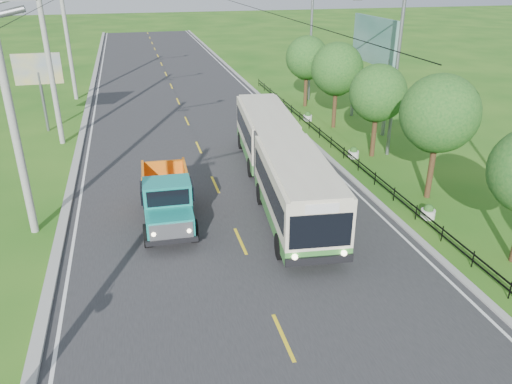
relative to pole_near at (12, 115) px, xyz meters
name	(u,v)px	position (x,y,z in m)	size (l,w,h in m)	color
ground	(283,338)	(8.26, -9.00, -5.09)	(240.00, 240.00, 0.00)	#1E5915
road	(194,138)	(8.26, 11.00, -5.08)	(14.00, 120.00, 0.02)	#28282B
curb_left	(80,146)	(1.06, 11.00, -5.02)	(0.40, 120.00, 0.15)	#9E9E99
curb_right	(297,129)	(15.41, 11.00, -5.04)	(0.30, 120.00, 0.10)	#9E9E99
edge_line_left	(89,146)	(1.61, 11.00, -5.07)	(0.12, 120.00, 0.00)	silver
edge_line_right	(290,130)	(14.91, 11.00, -5.07)	(0.12, 120.00, 0.00)	silver
centre_dash	(283,337)	(8.26, -9.00, -5.07)	(0.12, 2.20, 0.00)	yellow
railing_right	(344,154)	(16.26, 5.00, -4.79)	(0.04, 40.00, 0.60)	black
pole_near	(12,115)	(0.00, 0.00, 0.00)	(3.51, 0.32, 10.00)	gray
pole_mid	(50,62)	(0.00, 12.00, 0.00)	(3.51, 0.32, 10.00)	gray
pole_far	(68,37)	(0.00, 24.00, 0.00)	(3.51, 0.32, 10.00)	gray
tree_third	(438,117)	(18.12, -0.86, -1.11)	(3.60, 3.62, 6.00)	#382314
tree_fourth	(377,96)	(18.12, 5.14, -1.51)	(3.24, 3.31, 5.40)	#382314
tree_fifth	(337,71)	(18.12, 11.14, -1.24)	(3.48, 3.52, 5.80)	#382314
tree_back	(307,60)	(18.12, 17.14, -1.44)	(3.30, 3.36, 5.50)	#382314
streetlight_mid	(394,72)	(18.90, 5.00, -0.19)	(3.02, 0.20, 9.07)	slate
streetlight_far	(309,40)	(18.90, 19.00, -0.19)	(3.02, 0.20, 9.07)	slate
planter_near	(428,212)	(16.86, -3.00, -4.81)	(0.64, 0.64, 0.67)	silver
planter_mid	(353,153)	(16.86, 5.00, -4.81)	(0.64, 0.64, 0.67)	silver
planter_far	(308,117)	(16.86, 13.00, -4.81)	(0.64, 0.64, 0.67)	silver
billboard_left	(39,74)	(-1.24, 15.00, -1.23)	(3.00, 0.20, 5.20)	slate
billboard_right	(373,48)	(20.56, 11.00, 0.25)	(0.24, 6.00, 7.30)	slate
bus	(279,157)	(11.26, 1.56, -3.29)	(4.09, 15.72, 3.00)	#377F33
dump_truck	(167,196)	(5.58, -0.60, -3.80)	(2.30, 5.53, 2.29)	#178A81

